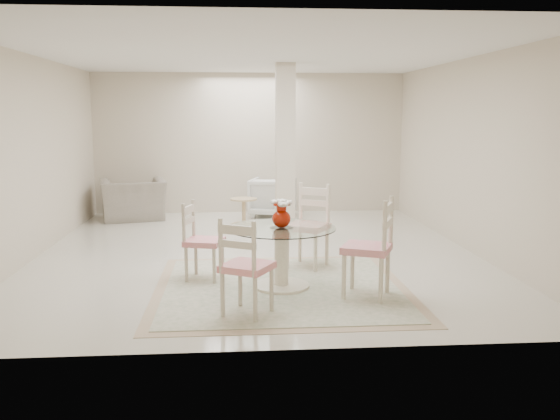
{
  "coord_description": "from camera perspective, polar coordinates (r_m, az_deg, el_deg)",
  "views": [
    {
      "loc": [
        -0.31,
        -8.1,
        1.92
      ],
      "look_at": [
        0.2,
        -1.55,
        0.85
      ],
      "focal_mm": 38.0,
      "sensor_mm": 36.0,
      "label": 1
    }
  ],
  "objects": [
    {
      "name": "dining_chair_south",
      "position": [
        5.59,
        -3.52,
        -4.84
      ],
      "size": [
        0.58,
        0.58,
        1.06
      ],
      "rotation": [
        0.0,
        0.0,
        2.63
      ],
      "color": "beige",
      "rests_on": "ground"
    },
    {
      "name": "dining_chair_west",
      "position": [
        6.92,
        -7.82,
        -2.41
      ],
      "size": [
        0.5,
        0.5,
        1.01
      ],
      "rotation": [
        0.0,
        0.0,
        1.3
      ],
      "color": "beige",
      "rests_on": "ground"
    },
    {
      "name": "red_vase",
      "position": [
        6.46,
        0.15,
        -0.35
      ],
      "size": [
        0.24,
        0.22,
        0.31
      ],
      "color": "#A61805",
      "rests_on": "dining_table"
    },
    {
      "name": "room_shell",
      "position": [
        8.11,
        -2.26,
        8.78
      ],
      "size": [
        6.02,
        7.02,
        2.71
      ],
      "color": "beige",
      "rests_on": "ground"
    },
    {
      "name": "recliner_taupe",
      "position": [
        11.18,
        -13.94,
        0.99
      ],
      "size": [
        1.33,
        1.22,
        0.74
      ],
      "primitive_type": "imported",
      "rotation": [
        0.0,
        0.0,
        3.37
      ],
      "color": "gray",
      "rests_on": "ground"
    },
    {
      "name": "dining_chair_north",
      "position": [
        7.45,
        2.9,
        -0.91
      ],
      "size": [
        0.63,
        0.63,
        1.15
      ],
      "rotation": [
        0.0,
        0.0,
        -0.53
      ],
      "color": "#F4E4C8",
      "rests_on": "ground"
    },
    {
      "name": "area_rug",
      "position": [
        6.65,
        0.13,
        -7.46
      ],
      "size": [
        2.8,
        2.8,
        0.02
      ],
      "color": "tan",
      "rests_on": "ground"
    },
    {
      "name": "dining_chair_east",
      "position": [
        6.23,
        9.05,
        -2.92
      ],
      "size": [
        0.62,
        0.62,
        1.17
      ],
      "rotation": [
        0.0,
        0.0,
        -2.0
      ],
      "color": "beige",
      "rests_on": "ground"
    },
    {
      "name": "armchair_white",
      "position": [
        11.18,
        -0.72,
        1.25
      ],
      "size": [
        0.97,
        0.99,
        0.73
      ],
      "primitive_type": "imported",
      "rotation": [
        0.0,
        0.0,
        2.86
      ],
      "color": "white",
      "rests_on": "ground"
    },
    {
      "name": "ground",
      "position": [
        8.33,
        -2.18,
        -4.09
      ],
      "size": [
        7.0,
        7.0,
        0.0
      ],
      "primitive_type": "plane",
      "color": "silver",
      "rests_on": "ground"
    },
    {
      "name": "side_table",
      "position": [
        10.27,
        -3.5,
        -0.3
      ],
      "size": [
        0.46,
        0.46,
        0.48
      ],
      "color": "tan",
      "rests_on": "ground"
    },
    {
      "name": "dining_table",
      "position": [
        6.56,
        0.13,
        -4.59
      ],
      "size": [
        1.19,
        1.19,
        0.69
      ],
      "rotation": [
        0.0,
        0.0,
        -0.43
      ],
      "color": "#FBEECE",
      "rests_on": "ground"
    },
    {
      "name": "column",
      "position": [
        9.45,
        0.5,
        5.78
      ],
      "size": [
        0.3,
        0.3,
        2.7
      ],
      "primitive_type": "cube",
      "color": "beige",
      "rests_on": "ground"
    }
  ]
}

